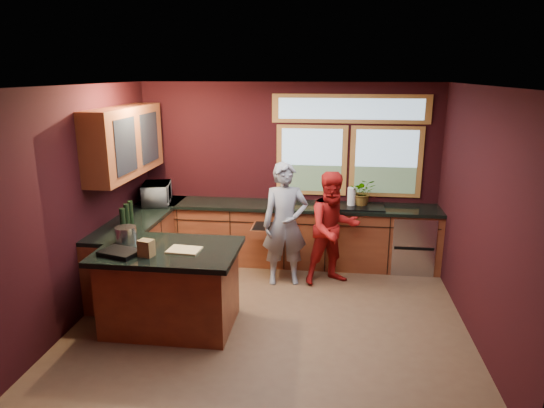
% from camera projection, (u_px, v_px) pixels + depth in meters
% --- Properties ---
extents(floor, '(4.50, 4.50, 0.00)m').
position_uv_depth(floor, '(272.00, 315.00, 5.85)').
color(floor, brown).
rests_on(floor, ground).
extents(room_shell, '(4.52, 4.02, 2.71)m').
position_uv_depth(room_shell, '(226.00, 162.00, 5.76)').
color(room_shell, black).
rests_on(room_shell, ground).
extents(back_counter, '(4.50, 0.64, 0.93)m').
position_uv_depth(back_counter, '(299.00, 234.00, 7.33)').
color(back_counter, '#592415').
rests_on(back_counter, floor).
extents(left_counter, '(0.64, 2.30, 0.93)m').
position_uv_depth(left_counter, '(142.00, 247.00, 6.78)').
color(left_counter, '#592415').
rests_on(left_counter, floor).
extents(island, '(1.55, 1.05, 0.95)m').
position_uv_depth(island, '(171.00, 287.00, 5.49)').
color(island, '#592415').
rests_on(island, floor).
extents(person_grey, '(0.68, 0.51, 1.69)m').
position_uv_depth(person_grey, '(285.00, 224.00, 6.55)').
color(person_grey, slate).
rests_on(person_grey, floor).
extents(person_red, '(0.94, 0.85, 1.57)m').
position_uv_depth(person_red, '(333.00, 229.00, 6.57)').
color(person_red, '#9E1312').
rests_on(person_red, floor).
extents(microwave, '(0.51, 0.64, 0.31)m').
position_uv_depth(microwave, '(157.00, 194.00, 7.21)').
color(microwave, '#999999').
rests_on(microwave, left_counter).
extents(potted_plant, '(0.37, 0.32, 0.41)m').
position_uv_depth(potted_plant, '(363.00, 192.00, 7.09)').
color(potted_plant, '#999999').
rests_on(potted_plant, back_counter).
extents(paper_towel, '(0.12, 0.12, 0.28)m').
position_uv_depth(paper_towel, '(351.00, 197.00, 7.08)').
color(paper_towel, silver).
rests_on(paper_towel, back_counter).
extents(cutting_board, '(0.37, 0.28, 0.02)m').
position_uv_depth(cutting_board, '(184.00, 250.00, 5.30)').
color(cutting_board, tan).
rests_on(cutting_board, island).
extents(stock_pot, '(0.24, 0.24, 0.18)m').
position_uv_depth(stock_pot, '(126.00, 234.00, 5.56)').
color(stock_pot, silver).
rests_on(stock_pot, island).
extents(paper_bag, '(0.17, 0.15, 0.18)m').
position_uv_depth(paper_bag, '(146.00, 248.00, 5.13)').
color(paper_bag, brown).
rests_on(paper_bag, island).
extents(black_tray, '(0.46, 0.38, 0.05)m').
position_uv_depth(black_tray, '(120.00, 253.00, 5.18)').
color(black_tray, black).
rests_on(black_tray, island).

